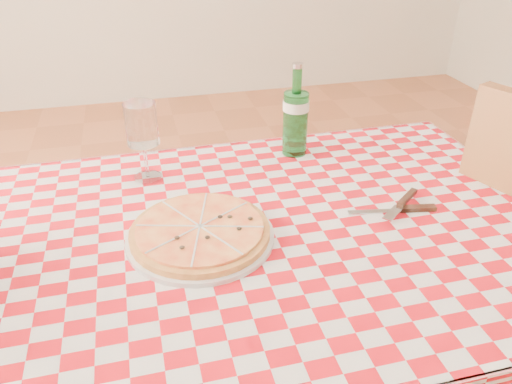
% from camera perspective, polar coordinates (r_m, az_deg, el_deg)
% --- Properties ---
extents(dining_table, '(1.20, 0.80, 0.75)m').
position_cam_1_polar(dining_table, '(1.14, 1.73, -8.23)').
color(dining_table, brown).
rests_on(dining_table, ground).
extents(tablecloth, '(1.30, 0.90, 0.01)m').
position_cam_1_polar(tablecloth, '(1.09, 1.81, -4.34)').
color(tablecloth, '#A30A13').
rests_on(tablecloth, dining_table).
extents(pizza_plate, '(0.38, 0.38, 0.04)m').
position_cam_1_polar(pizza_plate, '(1.05, -6.41, -4.44)').
color(pizza_plate, '#C38341').
rests_on(pizza_plate, tablecloth).
extents(water_bottle, '(0.09, 0.09, 0.25)m').
position_cam_1_polar(water_bottle, '(1.36, 4.57, 9.32)').
color(water_bottle, '#1B6D2B').
rests_on(water_bottle, tablecloth).
extents(wine_glass, '(0.10, 0.10, 0.20)m').
position_cam_1_polar(wine_glass, '(1.26, -12.72, 5.58)').
color(wine_glass, white).
rests_on(wine_glass, tablecloth).
extents(cutlery, '(0.26, 0.24, 0.02)m').
position_cam_1_polar(cutlery, '(1.18, 16.05, -1.66)').
color(cutlery, silver).
rests_on(cutlery, tablecloth).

